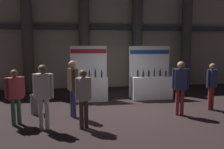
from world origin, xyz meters
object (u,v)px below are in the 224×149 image
at_px(exhibitor_booth_1, 151,85).
at_px(visitor_2, 180,83).
at_px(visitor_0, 212,83).
at_px(visitor_7, 83,94).
at_px(exhibitor_booth_0, 89,87).
at_px(trash_bin, 36,104).
at_px(visitor_3, 73,84).
at_px(visitor_5, 43,91).
at_px(visitor_4, 15,92).

bearing_deg(exhibitor_booth_1, visitor_2, -86.72).
bearing_deg(visitor_0, visitor_7, 171.43).
bearing_deg(visitor_0, exhibitor_booth_0, 130.46).
xyz_separation_m(trash_bin, visitor_3, (1.25, -0.59, 0.77)).
height_order(visitor_2, visitor_3, visitor_3).
relative_size(trash_bin, visitor_5, 0.38).
bearing_deg(visitor_7, exhibitor_booth_1, 27.07).
bearing_deg(exhibitor_booth_0, visitor_4, -130.46).
bearing_deg(visitor_2, visitor_3, 8.58).
bearing_deg(exhibitor_booth_1, visitor_4, -151.87).
bearing_deg(visitor_3, exhibitor_booth_1, 100.88).
height_order(visitor_0, visitor_4, visitor_0).
xyz_separation_m(visitor_2, visitor_3, (-3.51, 0.33, 0.02)).
relative_size(exhibitor_booth_1, visitor_3, 1.25).
bearing_deg(visitor_0, trash_bin, 152.37).
relative_size(exhibitor_booth_0, visitor_0, 1.36).
distance_m(visitor_3, visitor_4, 1.71).
bearing_deg(visitor_3, visitor_0, 69.08).
bearing_deg(visitor_5, trash_bin, 116.79).
height_order(exhibitor_booth_1, visitor_4, exhibitor_booth_1).
distance_m(exhibitor_booth_1, trash_bin, 4.89).
distance_m(exhibitor_booth_1, visitor_3, 4.05).
xyz_separation_m(visitor_3, visitor_4, (-1.64, -0.47, -0.13)).
bearing_deg(visitor_7, exhibitor_booth_0, 63.82).
distance_m(trash_bin, visitor_4, 1.31).
relative_size(exhibitor_booth_0, visitor_7, 1.38).
xyz_separation_m(exhibitor_booth_0, trash_bin, (-1.91, -1.63, -0.25)).
distance_m(trash_bin, visitor_0, 6.22).
distance_m(visitor_0, visitor_4, 6.59).
bearing_deg(visitor_0, visitor_5, 167.94).
xyz_separation_m(exhibitor_booth_1, trash_bin, (-4.61, -1.61, -0.25)).
bearing_deg(visitor_7, visitor_0, -5.32).
bearing_deg(visitor_3, exhibitor_booth_0, 141.12).
height_order(exhibitor_booth_1, trash_bin, exhibitor_booth_1).
bearing_deg(visitor_3, visitor_5, -60.10).
xyz_separation_m(trash_bin, visitor_7, (1.55, -1.68, 0.63)).
xyz_separation_m(visitor_0, visitor_7, (-4.62, -1.21, -0.02)).
relative_size(visitor_2, visitor_3, 0.98).
height_order(exhibitor_booth_0, visitor_4, exhibitor_booth_0).
bearing_deg(visitor_4, visitor_7, -54.01).
relative_size(visitor_3, visitor_5, 1.02).
relative_size(exhibitor_booth_0, exhibitor_booth_1, 1.00).
distance_m(exhibitor_booth_0, trash_bin, 2.52).
distance_m(trash_bin, visitor_2, 4.90).
height_order(trash_bin, visitor_3, visitor_3).
bearing_deg(visitor_3, trash_bin, -137.79).
bearing_deg(exhibitor_booth_0, visitor_5, -114.04).
height_order(trash_bin, visitor_4, visitor_4).
height_order(visitor_0, visitor_5, visitor_5).
bearing_deg(visitor_4, visitor_3, -20.34).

